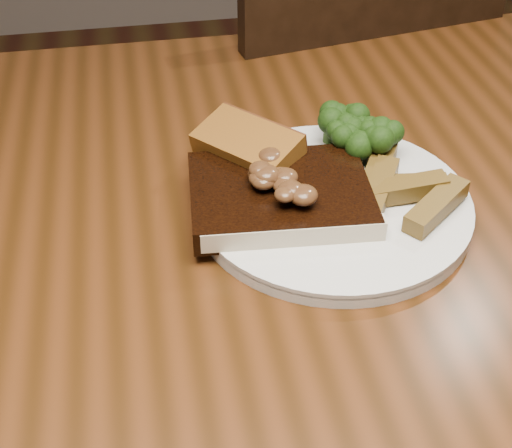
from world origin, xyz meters
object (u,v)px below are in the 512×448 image
at_px(steak, 280,196).
at_px(dining_table, 264,306).
at_px(plate, 333,206).
at_px(garlic_bread, 247,160).
at_px(chair_far, 329,152).
at_px(potato_wedges, 387,186).

bearing_deg(steak, dining_table, -120.47).
height_order(plate, garlic_bread, garlic_bread).
xyz_separation_m(chair_far, steak, (-0.20, -0.50, 0.30)).
bearing_deg(steak, potato_wedges, 2.56).
bearing_deg(garlic_bread, potato_wedges, 18.72).
bearing_deg(chair_far, garlic_bread, 52.88).
relative_size(chair_far, plate, 3.22).
distance_m(chair_far, potato_wedges, 0.60).
xyz_separation_m(steak, potato_wedges, (0.11, -0.00, -0.00)).
height_order(chair_far, steak, chair_far).
distance_m(plate, garlic_bread, 0.10).
distance_m(dining_table, steak, 0.12).
bearing_deg(plate, potato_wedges, -1.86).
bearing_deg(garlic_bread, steak, -25.54).
xyz_separation_m(dining_table, garlic_bread, (0.00, 0.10, 0.12)).
bearing_deg(garlic_bread, chair_far, 110.80).
relative_size(dining_table, chair_far, 1.84).
bearing_deg(chair_far, plate, 63.47).
xyz_separation_m(plate, potato_wedges, (0.05, -0.00, 0.02)).
bearing_deg(plate, steak, 178.41).
bearing_deg(steak, plate, 2.69).
height_order(chair_far, potato_wedges, chair_far).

